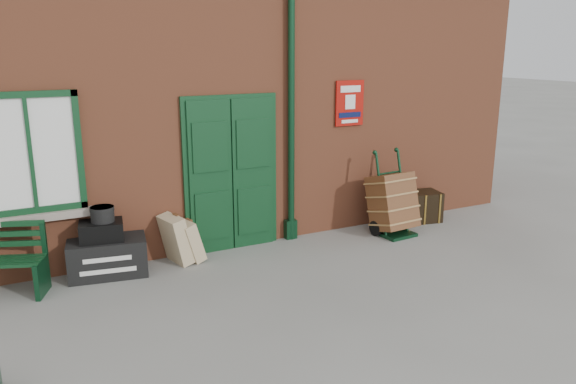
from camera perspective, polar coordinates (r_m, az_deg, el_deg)
ground at (r=7.33m, az=0.92°, el=-8.81°), size 80.00×80.00×0.00m
station_building at (r=9.97m, az=-8.66°, el=10.13°), size 10.30×4.30×4.36m
houdini_trunk at (r=7.73m, az=-17.84°, el=-6.31°), size 1.06×0.69×0.49m
strongbox at (r=7.61m, az=-18.43°, el=-3.77°), size 0.60×0.48×0.25m
hatbox at (r=7.55m, az=-18.34°, el=-2.15°), size 0.34×0.34×0.20m
suitcase_back at (r=7.87m, az=-11.33°, el=-4.72°), size 0.42×0.54×0.69m
suitcase_front at (r=7.94m, az=-10.07°, el=-4.87°), size 0.41×0.49×0.60m
porter_trolley at (r=9.03m, az=10.58°, el=-1.10°), size 0.69×0.73×1.31m
dark_trunk at (r=9.85m, az=13.10°, el=-1.44°), size 0.78×0.59×0.51m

